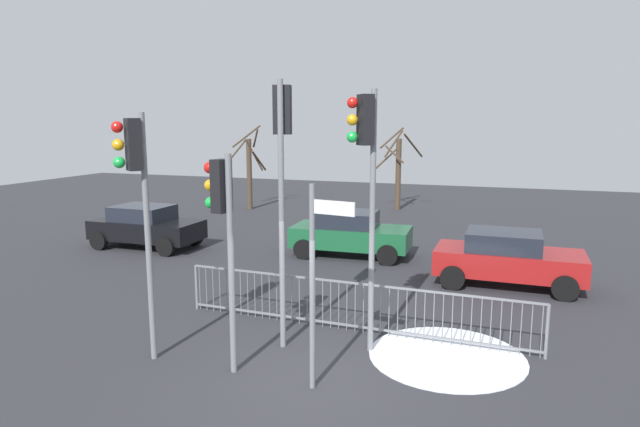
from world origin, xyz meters
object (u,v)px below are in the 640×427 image
at_px(traffic_light_foreground_left, 283,155).
at_px(traffic_light_rear_left, 137,182).
at_px(direction_sign_post, 315,278).
at_px(car_red_far, 507,258).
at_px(traffic_light_mid_left, 223,214).
at_px(traffic_light_mid_right, 366,163).
at_px(bare_tree_left, 398,169).
at_px(car_green_trailing, 350,233).
at_px(car_black_near, 146,226).
at_px(bare_tree_centre, 250,169).

bearing_deg(traffic_light_foreground_left, traffic_light_rear_left, -154.58).
bearing_deg(direction_sign_post, car_red_far, 77.64).
height_order(traffic_light_mid_left, car_red_far, traffic_light_mid_left).
bearing_deg(traffic_light_mid_right, traffic_light_mid_left, 88.99).
relative_size(car_red_far, bare_tree_left, 0.94).
bearing_deg(traffic_light_mid_right, direction_sign_post, 129.81).
bearing_deg(traffic_light_foreground_left, traffic_light_mid_right, -4.61).
bearing_deg(bare_tree_left, traffic_light_foreground_left, -86.38).
bearing_deg(traffic_light_mid_left, bare_tree_left, 14.20).
bearing_deg(direction_sign_post, traffic_light_rear_left, -169.87).
xyz_separation_m(traffic_light_rear_left, car_green_trailing, (1.40, 8.84, -2.54)).
relative_size(traffic_light_mid_right, car_green_trailing, 1.28).
bearing_deg(traffic_light_foreground_left, bare_tree_left, 83.48).
distance_m(traffic_light_foreground_left, car_green_trailing, 7.93).
xyz_separation_m(traffic_light_mid_left, bare_tree_left, (-0.57, 18.59, -0.75)).
relative_size(traffic_light_mid_right, direction_sign_post, 1.45).
height_order(traffic_light_mid_right, car_black_near, traffic_light_mid_right).
bearing_deg(bare_tree_centre, traffic_light_mid_left, -65.14).
distance_m(car_black_near, bare_tree_left, 12.98).
height_order(traffic_light_rear_left, car_green_trailing, traffic_light_rear_left).
distance_m(traffic_light_rear_left, direction_sign_post, 3.61).
xyz_separation_m(traffic_light_mid_left, direction_sign_post, (1.71, -0.14, -0.92)).
bearing_deg(bare_tree_centre, car_green_trailing, -46.11).
height_order(direction_sign_post, bare_tree_centre, bare_tree_centre).
xyz_separation_m(traffic_light_mid_left, car_green_trailing, (-0.21, 8.71, -2.04)).
height_order(car_black_near, bare_tree_centre, bare_tree_centre).
distance_m(car_green_trailing, bare_tree_left, 9.97).
height_order(traffic_light_foreground_left, direction_sign_post, traffic_light_foreground_left).
distance_m(car_green_trailing, bare_tree_centre, 10.71).
distance_m(traffic_light_foreground_left, traffic_light_mid_left, 1.75).
xyz_separation_m(traffic_light_foreground_left, direction_sign_post, (1.19, -1.53, -1.84)).
xyz_separation_m(traffic_light_mid_left, bare_tree_centre, (-7.59, 16.38, -0.78)).
distance_m(traffic_light_mid_right, bare_tree_centre, 17.78).
xyz_separation_m(direction_sign_post, bare_tree_centre, (-9.30, 16.52, 0.14)).
xyz_separation_m(car_green_trailing, bare_tree_centre, (-7.37, 7.67, 1.26)).
bearing_deg(car_red_far, direction_sign_post, -111.75).
distance_m(traffic_light_mid_left, traffic_light_rear_left, 1.69).
height_order(direction_sign_post, car_green_trailing, direction_sign_post).
xyz_separation_m(traffic_light_rear_left, direction_sign_post, (3.32, -0.01, -1.41)).
bearing_deg(car_red_far, car_black_near, 177.81).
relative_size(traffic_light_foreground_left, car_red_far, 1.34).
distance_m(car_red_far, bare_tree_centre, 15.53).
height_order(traffic_light_mid_left, bare_tree_left, bare_tree_left).
xyz_separation_m(direction_sign_post, car_green_trailing, (-1.92, 8.85, -1.13)).
bearing_deg(bare_tree_left, car_red_far, -65.93).
xyz_separation_m(car_black_near, bare_tree_left, (6.69, 11.04, 1.29)).
relative_size(traffic_light_mid_left, traffic_light_rear_left, 0.85).
bearing_deg(car_black_near, traffic_light_mid_right, -32.16).
bearing_deg(car_green_trailing, car_red_far, -22.41).
relative_size(traffic_light_mid_right, bare_tree_left, 1.21).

